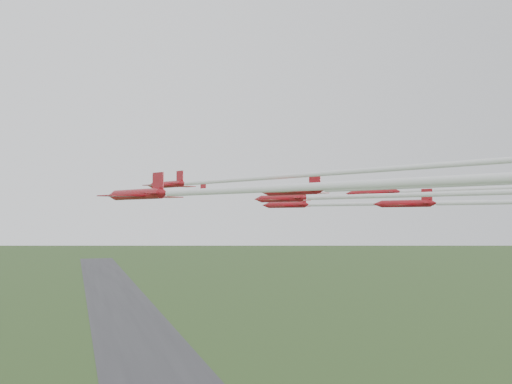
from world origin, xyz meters
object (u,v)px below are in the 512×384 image
object	(u,v)px
jet_row3_mid	(359,196)
jet_row3_right	(462,189)
jet_row3_left	(212,191)
jet_row4_left	(361,188)
jet_row2_left	(240,179)
jet_lead	(224,190)
jet_row2_right	(323,204)

from	to	relation	value
jet_row3_mid	jet_row3_right	size ratio (longest dim) A/B	0.84
jet_row3_left	jet_row4_left	bearing A→B (deg)	-26.87
jet_row2_left	jet_row4_left	distance (m)	17.84
jet_lead	jet_row2_right	size ratio (longest dim) A/B	1.09
jet_row4_left	jet_row2_left	bearing A→B (deg)	96.67
jet_row2_right	jet_row3_right	size ratio (longest dim) A/B	0.62
jet_row2_right	jet_row3_mid	distance (m)	26.66
jet_row2_left	jet_row2_right	xyz separation A→B (m)	(21.51, 21.94, -2.65)
jet_row2_left	jet_row3_right	world-z (taller)	jet_row2_left
jet_row2_left	jet_row3_left	distance (m)	17.13
jet_row3_mid	jet_row3_right	xyz separation A→B (m)	(22.78, 9.08, 1.59)
jet_row2_left	jet_row4_left	xyz separation A→B (m)	(8.88, -15.39, -1.63)
jet_lead	jet_row3_right	bearing A→B (deg)	-50.64
jet_row3_left	jet_row4_left	world-z (taller)	jet_row4_left
jet_lead	jet_row2_left	world-z (taller)	jet_row2_left
jet_lead	jet_row4_left	world-z (taller)	jet_lead
jet_row2_right	jet_row3_mid	xyz separation A→B (m)	(-6.76, -25.79, 0.54)
jet_lead	jet_row4_left	size ratio (longest dim) A/B	0.96
jet_row2_left	jet_row4_left	world-z (taller)	jet_row2_left
jet_row3_mid	jet_row4_left	xyz separation A→B (m)	(-5.86, -11.54, 0.49)
jet_row2_right	jet_row3_right	bearing A→B (deg)	-74.59
jet_row2_right	jet_row3_right	xyz separation A→B (m)	(16.02, -16.71, 2.13)
jet_lead	jet_row3_right	distance (m)	38.25
jet_row2_left	jet_row3_mid	world-z (taller)	jet_row2_left
jet_row2_right	jet_row2_left	bearing A→B (deg)	-162.82
jet_row2_right	jet_row3_mid	size ratio (longest dim) A/B	0.75
jet_row2_left	jet_row3_mid	xyz separation A→B (m)	(14.75, -3.85, -2.11)
jet_lead	jet_row3_mid	size ratio (longest dim) A/B	0.81
jet_lead	jet_row3_mid	bearing A→B (deg)	-90.51
jet_row3_left	jet_row4_left	xyz separation A→B (m)	(16.15, -0.03, 0.56)
jet_row3_right	jet_row3_mid	bearing A→B (deg)	179.10
jet_row2_right	jet_row3_left	xyz separation A→B (m)	(-28.77, -37.30, 0.46)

